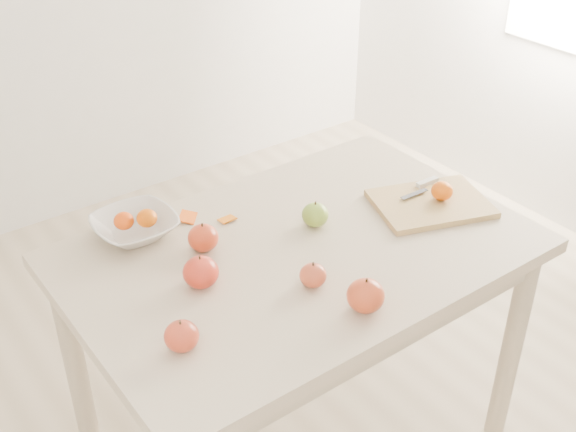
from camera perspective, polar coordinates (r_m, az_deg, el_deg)
table at (r=1.95m, az=0.87°, el=-4.83°), size 1.20×0.80×0.75m
cutting_board at (r=2.10m, az=11.21°, el=0.97°), size 0.38×0.32×0.02m
board_tangerine at (r=2.10m, az=12.07°, el=1.95°), size 0.06×0.06×0.05m
fruit_bowl at (r=1.97m, az=-11.99°, el=-0.82°), size 0.22×0.22×0.05m
bowl_tangerine_near at (r=1.96m, az=-12.85°, el=-0.37°), size 0.05×0.05×0.05m
bowl_tangerine_far at (r=1.95m, az=-11.09°, el=-0.16°), size 0.06×0.06×0.05m
orange_peel_a at (r=2.03m, az=-7.91°, el=-0.18°), size 0.07×0.07×0.01m
orange_peel_b at (r=2.01m, az=-4.82°, el=-0.31°), size 0.05×0.04×0.01m
paring_knife at (r=2.16m, az=10.77°, el=2.49°), size 0.17×0.05×0.01m
apple_green at (r=1.97m, az=2.16°, el=0.10°), size 0.07×0.07×0.07m
apple_red_c at (r=1.67m, az=6.15°, el=-6.28°), size 0.09×0.09×0.08m
apple_red_e at (r=1.74m, az=1.99°, el=-4.70°), size 0.07×0.07×0.06m
apple_red_b at (r=1.75m, az=-6.90°, el=-4.43°), size 0.09×0.09×0.08m
apple_red_d at (r=1.58m, az=-8.41°, el=-9.37°), size 0.08×0.08×0.07m
apple_red_a at (r=1.88m, az=-6.72°, el=-1.72°), size 0.08×0.08×0.07m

